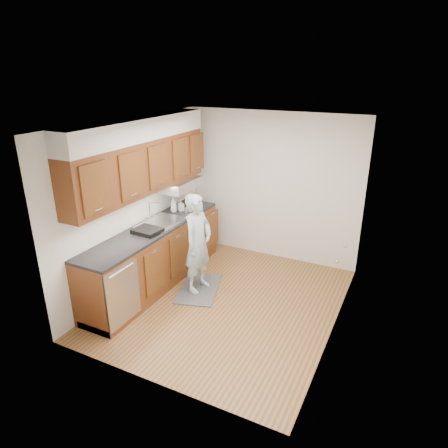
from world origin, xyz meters
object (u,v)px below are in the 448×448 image
at_px(soap_bottle_a, 174,204).
at_px(soap_bottle_b, 181,205).
at_px(person, 198,237).
at_px(dish_rack, 147,231).
at_px(soda_can, 193,210).
at_px(steel_can, 187,211).

relative_size(soap_bottle_a, soap_bottle_b, 1.42).
distance_m(person, soap_bottle_b, 0.98).
bearing_deg(soap_bottle_a, dish_rack, -80.62).
xyz_separation_m(person, soap_bottle_b, (-0.70, 0.66, 0.18)).
bearing_deg(soap_bottle_a, soda_can, 6.95).
relative_size(soap_bottle_b, dish_rack, 0.50).
bearing_deg(steel_can, soap_bottle_b, 150.96).
height_order(steel_can, dish_rack, steel_can).
relative_size(person, soap_bottle_b, 9.06).
bearing_deg(dish_rack, soap_bottle_a, 102.87).
height_order(soap_bottle_b, dish_rack, soap_bottle_b).
bearing_deg(soap_bottle_a, steel_can, -0.89).
distance_m(soap_bottle_a, dish_rack, 0.94).
height_order(person, soda_can, person).
relative_size(person, dish_rack, 4.49).
bearing_deg(person, dish_rack, 123.94).
bearing_deg(soap_bottle_b, soap_bottle_a, -132.03).
relative_size(person, soap_bottle_a, 6.40).
bearing_deg(person, soap_bottle_a, 58.61).
bearing_deg(steel_can, soda_can, 25.43).
distance_m(person, soap_bottle_a, 0.99).
bearing_deg(steel_can, person, -47.13).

